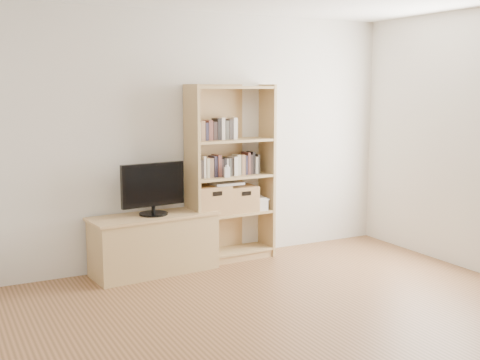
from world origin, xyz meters
TOP-DOWN VIEW (x-y plane):
  - floor at (0.00, 0.00)m, footprint 4.50×5.00m
  - back_wall at (0.00, 2.50)m, footprint 4.50×0.02m
  - tv_stand at (-0.62, 2.27)m, footprint 1.27×0.57m
  - bookshelf at (0.27, 2.33)m, footprint 0.95×0.38m
  - television at (-0.62, 2.27)m, footprint 0.66×0.13m
  - books_row_mid at (0.27, 2.35)m, footprint 0.87×0.22m
  - books_row_upper at (0.06, 2.34)m, footprint 0.38×0.16m
  - baby_monitor at (0.17, 2.23)m, footprint 0.06×0.04m
  - basket_left at (0.02, 2.32)m, footprint 0.39×0.33m
  - basket_right at (0.38, 2.33)m, footprint 0.34×0.28m
  - laptop at (0.21, 2.32)m, footprint 0.32×0.23m
  - magazine_stack at (0.59, 2.35)m, footprint 0.20×0.27m

SIDE VIEW (x-z plane):
  - floor at x=0.00m, z-range -0.01..0.01m
  - tv_stand at x=-0.62m, z-range 0.00..0.56m
  - magazine_stack at x=0.59m, z-range 0.52..0.63m
  - basket_right at x=0.38m, z-range 0.52..0.79m
  - basket_left at x=0.02m, z-range 0.52..0.82m
  - laptop at x=0.21m, z-range 0.82..0.85m
  - television at x=-0.62m, z-range 0.59..1.11m
  - bookshelf at x=0.27m, z-range 0.00..1.87m
  - baby_monitor at x=0.17m, z-range 0.91..1.02m
  - books_row_mid at x=0.27m, z-range 0.91..1.14m
  - back_wall at x=0.00m, z-range 0.00..2.60m
  - books_row_upper at x=0.06m, z-range 1.30..1.49m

